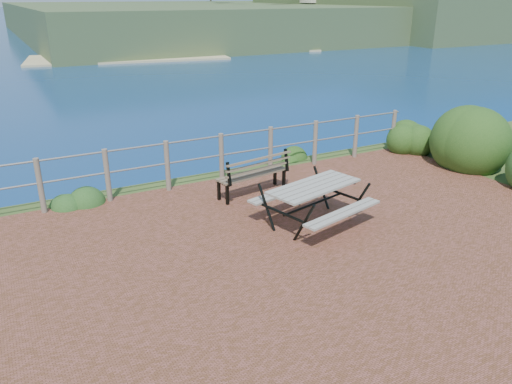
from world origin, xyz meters
TOP-DOWN VIEW (x-y plane):
  - ground at (0.00, 0.00)m, footprint 10.00×7.00m
  - safety_railing at (0.00, 3.35)m, footprint 9.40×0.10m
  - distant_bay at (173.07, 202.61)m, footprint 290.00×232.36m
  - picnic_table at (0.48, 0.74)m, footprint 1.73×1.38m
  - park_bench at (0.21, 2.39)m, footprint 1.51×0.61m
  - shrub_right_front at (5.72, 1.86)m, footprint 1.64×1.64m
  - shrub_right_edge at (4.90, 3.24)m, footprint 1.04×1.04m
  - shrub_lip_west at (-2.89, 3.62)m, footprint 0.72×0.72m
  - shrub_lip_east at (2.18, 4.04)m, footprint 0.71×0.71m

SIDE VIEW (x-z plane):
  - distant_bay at x=173.07m, z-range -13.52..10.48m
  - ground at x=0.00m, z-range -0.06..0.06m
  - shrub_right_front at x=5.72m, z-range -1.16..1.16m
  - shrub_right_edge at x=4.90m, z-range -0.74..0.74m
  - shrub_lip_west at x=-2.89m, z-range -0.22..0.22m
  - shrub_lip_east at x=2.18m, z-range -0.21..0.21m
  - picnic_table at x=0.48m, z-range 0.10..0.78m
  - park_bench at x=0.21m, z-range 0.13..0.96m
  - safety_railing at x=0.00m, z-range 0.07..1.07m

